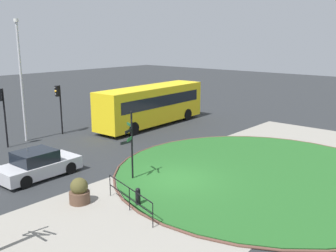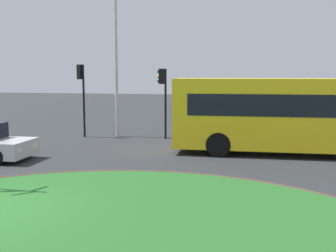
{
  "view_description": "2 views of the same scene",
  "coord_description": "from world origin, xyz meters",
  "px_view_note": "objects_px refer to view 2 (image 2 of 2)",
  "views": [
    {
      "loc": [
        -13.75,
        -11.46,
        6.97
      ],
      "look_at": [
        3.03,
        3.09,
        1.83
      ],
      "focal_mm": 40.77,
      "sensor_mm": 36.0,
      "label": 1
    },
    {
      "loc": [
        6.61,
        -8.43,
        3.34
      ],
      "look_at": [
        3.67,
        4.9,
        1.63
      ],
      "focal_mm": 44.3,
      "sensor_mm": 36.0,
      "label": 2
    }
  ],
  "objects_px": {
    "traffic_light_near": "(81,84)",
    "bus_yellow": "(302,114)",
    "traffic_light_far": "(163,88)",
    "lamppost_tall": "(116,54)"
  },
  "relations": [
    {
      "from": "traffic_light_near",
      "to": "lamppost_tall",
      "type": "distance_m",
      "value": 2.43
    },
    {
      "from": "traffic_light_near",
      "to": "bus_yellow",
      "type": "bearing_deg",
      "value": -177.14
    },
    {
      "from": "traffic_light_far",
      "to": "lamppost_tall",
      "type": "bearing_deg",
      "value": -9.03
    },
    {
      "from": "bus_yellow",
      "to": "traffic_light_far",
      "type": "relative_size",
      "value": 2.94
    },
    {
      "from": "lamppost_tall",
      "to": "bus_yellow",
      "type": "bearing_deg",
      "value": -19.37
    },
    {
      "from": "lamppost_tall",
      "to": "traffic_light_far",
      "type": "bearing_deg",
      "value": -5.71
    },
    {
      "from": "traffic_light_near",
      "to": "traffic_light_far",
      "type": "xyz_separation_m",
      "value": [
        4.38,
        0.29,
        -0.16
      ]
    },
    {
      "from": "traffic_light_near",
      "to": "traffic_light_far",
      "type": "relative_size",
      "value": 1.06
    },
    {
      "from": "bus_yellow",
      "to": "lamppost_tall",
      "type": "xyz_separation_m",
      "value": [
        -9.25,
        3.25,
        2.69
      ]
    },
    {
      "from": "bus_yellow",
      "to": "traffic_light_near",
      "type": "distance_m",
      "value": 11.4
    }
  ]
}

